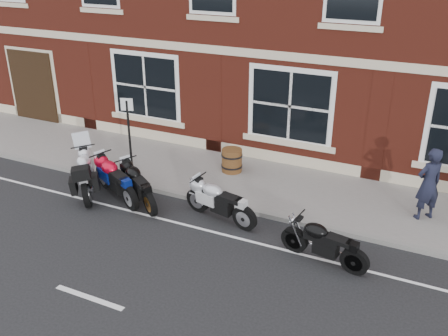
{
  "coord_description": "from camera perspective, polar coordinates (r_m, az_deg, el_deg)",
  "views": [
    {
      "loc": [
        5.72,
        -8.94,
        6.35
      ],
      "look_at": [
        0.74,
        1.6,
        1.04
      ],
      "focal_mm": 40.0,
      "sensor_mm": 36.0,
      "label": 1
    }
  ],
  "objects": [
    {
      "name": "moto_touring_silver",
      "position": [
        14.14,
        -15.27,
        -0.34
      ],
      "size": [
        1.51,
        1.92,
        1.52
      ],
      "rotation": [
        0.0,
        0.0,
        0.65
      ],
      "color": "black",
      "rests_on": "ground"
    },
    {
      "name": "moto_sport_red",
      "position": [
        13.64,
        -12.22,
        -1.07
      ],
      "size": [
        2.08,
        1.2,
        1.03
      ],
      "rotation": [
        0.0,
        0.0,
        1.08
      ],
      "color": "black",
      "rests_on": "ground"
    },
    {
      "name": "pedestrian_left",
      "position": [
        12.93,
        22.34,
        -1.7
      ],
      "size": [
        0.8,
        0.78,
        1.85
      ],
      "primitive_type": "imported",
      "rotation": [
        0.0,
        0.0,
        3.86
      ],
      "color": "black",
      "rests_on": "sidewalk"
    },
    {
      "name": "moto_sport_silver",
      "position": [
        12.3,
        -0.48,
        -3.64
      ],
      "size": [
        2.1,
        0.59,
        0.96
      ],
      "rotation": [
        0.0,
        0.0,
        1.35
      ],
      "color": "black",
      "rests_on": "ground"
    },
    {
      "name": "sidewalk",
      "position": [
        14.65,
        -0.29,
        -0.91
      ],
      "size": [
        30.0,
        3.0,
        0.12
      ],
      "primitive_type": "cube",
      "color": "slate",
      "rests_on": "ground"
    },
    {
      "name": "moto_naked_black",
      "position": [
        10.97,
        11.26,
        -8.11
      ],
      "size": [
        2.01,
        0.51,
        0.91
      ],
      "rotation": [
        0.0,
        0.0,
        1.38
      ],
      "color": "black",
      "rests_on": "ground"
    },
    {
      "name": "moto_sport_black",
      "position": [
        13.28,
        -9.68,
        -1.7
      ],
      "size": [
        1.86,
        1.35,
        0.98
      ],
      "rotation": [
        0.0,
        0.0,
        0.97
      ],
      "color": "black",
      "rests_on": "ground"
    },
    {
      "name": "barrel_planter",
      "position": [
        14.68,
        0.9,
        0.89
      ],
      "size": [
        0.63,
        0.63,
        0.7
      ],
      "color": "#472813",
      "rests_on": "sidewalk"
    },
    {
      "name": "ground",
      "position": [
        12.36,
        -6.33,
        -6.56
      ],
      "size": [
        80.0,
        80.0,
        0.0
      ],
      "primitive_type": "plane",
      "color": "black",
      "rests_on": "ground"
    },
    {
      "name": "kerb",
      "position": [
        13.4,
        -3.21,
        -3.53
      ],
      "size": [
        30.0,
        0.16,
        0.12
      ],
      "primitive_type": "cube",
      "color": "slate",
      "rests_on": "ground"
    },
    {
      "name": "parking_sign",
      "position": [
        13.95,
        -10.77,
        3.81
      ],
      "size": [
        0.33,
        0.12,
        2.42
      ],
      "rotation": [
        0.0,
        0.0,
        0.29
      ],
      "color": "black",
      "rests_on": "sidewalk"
    }
  ]
}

